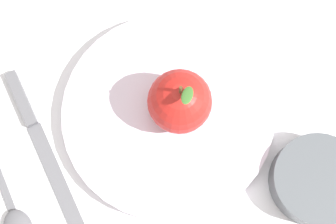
{
  "coord_description": "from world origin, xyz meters",
  "views": [
    {
      "loc": [
        0.13,
        -0.1,
        0.62
      ],
      "look_at": [
        0.02,
        0.01,
        0.02
      ],
      "focal_mm": 54.94,
      "sensor_mm": 36.0,
      "label": 1
    }
  ],
  "objects_px": {
    "spoon": "(13,214)",
    "side_bowl": "(317,180)",
    "dinner_plate": "(168,114)",
    "apple": "(180,101)",
    "knife": "(38,136)"
  },
  "relations": [
    {
      "from": "spoon",
      "to": "side_bowl",
      "type": "bearing_deg",
      "value": 52.64
    },
    {
      "from": "dinner_plate",
      "to": "apple",
      "type": "relative_size",
      "value": 2.83
    },
    {
      "from": "side_bowl",
      "to": "spoon",
      "type": "relative_size",
      "value": 0.63
    },
    {
      "from": "dinner_plate",
      "to": "knife",
      "type": "xyz_separation_m",
      "value": [
        -0.09,
        -0.13,
        -0.01
      ]
    },
    {
      "from": "apple",
      "to": "side_bowl",
      "type": "relative_size",
      "value": 0.86
    },
    {
      "from": "side_bowl",
      "to": "knife",
      "type": "distance_m",
      "value": 0.34
    },
    {
      "from": "dinner_plate",
      "to": "apple",
      "type": "bearing_deg",
      "value": 58.7
    },
    {
      "from": "spoon",
      "to": "knife",
      "type": "bearing_deg",
      "value": 123.15
    },
    {
      "from": "apple",
      "to": "knife",
      "type": "bearing_deg",
      "value": -124.21
    },
    {
      "from": "side_bowl",
      "to": "knife",
      "type": "xyz_separation_m",
      "value": [
        -0.27,
        -0.2,
        -0.02
      ]
    },
    {
      "from": "dinner_plate",
      "to": "spoon",
      "type": "height_order",
      "value": "dinner_plate"
    },
    {
      "from": "dinner_plate",
      "to": "side_bowl",
      "type": "height_order",
      "value": "side_bowl"
    },
    {
      "from": "dinner_plate",
      "to": "spoon",
      "type": "bearing_deg",
      "value": -100.11
    },
    {
      "from": "side_bowl",
      "to": "knife",
      "type": "height_order",
      "value": "side_bowl"
    },
    {
      "from": "spoon",
      "to": "dinner_plate",
      "type": "bearing_deg",
      "value": 79.89
    }
  ]
}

